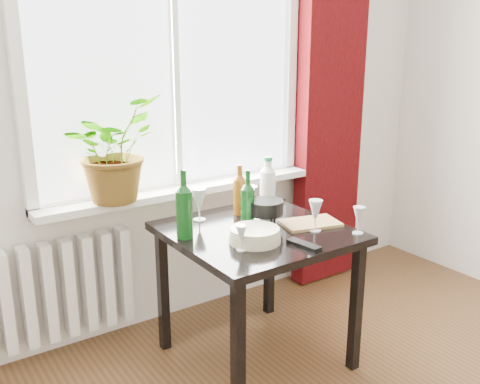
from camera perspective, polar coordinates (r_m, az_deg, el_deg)
window at (r=3.08m, az=-7.21°, el=14.56°), size 1.72×0.08×1.62m
windowsill at (r=3.13m, az=-6.13°, el=0.24°), size 1.72×0.20×0.04m
curtain at (r=3.67m, az=9.66°, el=9.92°), size 0.50×0.12×2.56m
radiator at (r=3.06m, az=-18.79°, el=-9.87°), size 0.80×0.10×0.55m
table at (r=2.76m, az=1.81°, el=-5.79°), size 0.85×0.85×0.74m
potted_plant at (r=2.86m, az=-13.44°, el=4.44°), size 0.65×0.63×0.55m
wine_bottle_left at (r=2.57m, az=-5.98°, el=-1.24°), size 0.09×0.09×0.35m
wine_bottle_right at (r=2.70m, az=0.83°, el=-0.76°), size 0.09×0.09×0.30m
bottle_amber at (r=2.92m, az=-0.04°, el=0.32°), size 0.07×0.07×0.29m
cleaning_bottle at (r=3.00m, az=2.96°, el=1.01°), size 0.11×0.11×0.31m
wineglass_front_right at (r=2.70m, az=8.04°, el=-2.47°), size 0.08×0.08×0.17m
wineglass_far_right at (r=2.70m, az=12.54°, el=-2.93°), size 0.08×0.08×0.14m
wineglass_back_center at (r=2.84m, az=1.07°, el=-1.10°), size 0.09×0.09×0.19m
wineglass_back_left at (r=2.84m, az=-4.38°, el=-1.30°), size 0.09×0.09×0.18m
wineglass_front_left at (r=2.43m, az=0.14°, el=-4.91°), size 0.07×0.07×0.12m
plate_stack at (r=2.55m, az=1.58°, el=-4.62°), size 0.27×0.27×0.07m
fondue_pot at (r=2.74m, az=2.76°, el=-2.30°), size 0.22×0.19×0.14m
tv_remote at (r=2.51m, az=6.83°, el=-5.62°), size 0.08×0.18×0.02m
cutting_board at (r=2.81m, az=7.49°, el=-3.32°), size 0.33×0.26×0.02m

